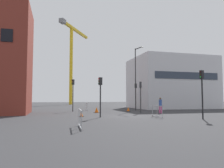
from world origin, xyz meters
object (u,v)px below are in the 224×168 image
(streetlamp_tall, at_px, (136,74))
(traffic_cone_by_barrier, at_px, (97,110))
(traffic_light_near, at_px, (202,86))
(traffic_cone_on_verge, at_px, (81,114))
(traffic_light_crosswalk, at_px, (136,92))
(traffic_cone_striped, at_px, (128,109))
(pedestrian_walking, at_px, (160,104))
(traffic_light_island, at_px, (73,90))
(construction_crane, at_px, (72,52))
(traffic_light_median, at_px, (140,92))
(traffic_light_verge, at_px, (100,90))

(streetlamp_tall, distance_m, traffic_cone_by_barrier, 8.68)
(streetlamp_tall, distance_m, traffic_light_near, 13.75)
(streetlamp_tall, relative_size, traffic_cone_on_verge, 19.18)
(streetlamp_tall, relative_size, traffic_light_crosswalk, 2.20)
(streetlamp_tall, xyz_separation_m, traffic_cone_striped, (-1.79, -1.53, -4.94))
(pedestrian_walking, bearing_deg, traffic_light_island, 146.78)
(construction_crane, distance_m, traffic_light_island, 34.98)
(traffic_light_crosswalk, height_order, traffic_cone_striped, traffic_light_crosswalk)
(pedestrian_walking, height_order, traffic_cone_striped, pedestrian_walking)
(traffic_light_island, bearing_deg, construction_crane, 85.72)
(traffic_light_near, bearing_deg, traffic_light_island, 125.07)
(traffic_cone_by_barrier, bearing_deg, traffic_light_median, -22.44)
(traffic_light_median, bearing_deg, traffic_cone_on_verge, -155.77)
(pedestrian_walking, bearing_deg, traffic_light_median, 153.78)
(construction_crane, xyz_separation_m, pedestrian_walking, (7.02, -38.93, -13.85))
(construction_crane, bearing_deg, traffic_light_crosswalk, -75.08)
(traffic_cone_by_barrier, bearing_deg, construction_crane, 90.19)
(pedestrian_walking, height_order, traffic_cone_on_verge, pedestrian_walking)
(streetlamp_tall, relative_size, traffic_light_median, 2.44)
(traffic_light_island, bearing_deg, traffic_light_verge, -80.41)
(traffic_light_median, distance_m, traffic_light_crosswalk, 9.11)
(traffic_light_crosswalk, bearing_deg, pedestrian_walking, -94.59)
(pedestrian_walking, bearing_deg, streetlamp_tall, 94.45)
(construction_crane, height_order, traffic_light_median, construction_crane)
(construction_crane, relative_size, traffic_cone_on_verge, 47.96)
(traffic_light_median, bearing_deg, traffic_cone_striped, 93.68)
(traffic_cone_on_verge, bearing_deg, traffic_light_verge, -35.21)
(streetlamp_tall, height_order, traffic_light_island, streetlamp_tall)
(traffic_light_island, height_order, traffic_cone_striped, traffic_light_island)
(streetlamp_tall, bearing_deg, traffic_light_verge, -127.38)
(traffic_light_island, xyz_separation_m, traffic_light_near, (9.48, -13.51, -0.09))
(construction_crane, relative_size, traffic_light_near, 5.51)
(traffic_light_verge, bearing_deg, pedestrian_walking, 23.56)
(traffic_light_median, xyz_separation_m, traffic_light_island, (-7.43, 5.20, 0.33))
(traffic_light_median, xyz_separation_m, traffic_light_verge, (-5.80, -4.43, -0.03))
(traffic_light_crosswalk, distance_m, traffic_cone_striped, 6.35)
(streetlamp_tall, relative_size, traffic_light_island, 2.12)
(traffic_light_near, xyz_separation_m, traffic_cone_by_barrier, (-6.92, 10.32, -2.42))
(traffic_light_crosswalk, bearing_deg, traffic_light_island, -161.29)
(construction_crane, relative_size, traffic_cone_by_barrier, 33.80)
(construction_crane, relative_size, traffic_light_island, 5.31)
(construction_crane, bearing_deg, traffic_light_median, -82.52)
(construction_crane, relative_size, traffic_light_verge, 6.16)
(traffic_light_crosswalk, distance_m, traffic_light_near, 16.99)
(construction_crane, bearing_deg, streetlamp_tall, -78.71)
(traffic_light_island, relative_size, traffic_cone_striped, 7.62)
(traffic_light_island, relative_size, traffic_light_near, 1.04)
(traffic_light_verge, height_order, traffic_cone_striped, traffic_light_verge)
(streetlamp_tall, height_order, traffic_light_verge, streetlamp_tall)
(construction_crane, height_order, pedestrian_walking, construction_crane)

